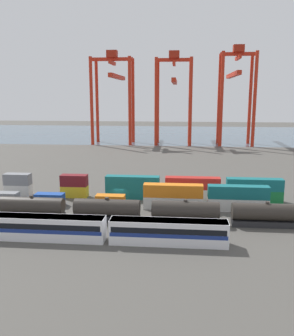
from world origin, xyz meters
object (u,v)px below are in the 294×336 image
shipping_container_3 (173,203)px  gantry_crane_west (114,87)px  shipping_container_12 (133,193)px  shipping_container_14 (192,194)px  shipping_container_2 (110,201)px  passenger_train (48,227)px  freight_tank_row (146,211)px  gantry_crane_central (174,89)px  gantry_crane_east (236,85)px

shipping_container_3 → gantry_crane_west: (-31.48, 105.62, 25.70)m
shipping_container_12 → shipping_container_14: bearing=0.0°
shipping_container_2 → shipping_container_14: size_ratio=0.50×
shipping_container_12 → passenger_train: bearing=-112.4°
shipping_container_12 → shipping_container_2: bearing=-118.3°
freight_tank_row → shipping_container_2: 11.87m
shipping_container_14 → gantry_crane_central: (-6.66, 98.97, 24.86)m
passenger_train → shipping_container_2: 19.33m
freight_tank_row → shipping_container_3: 9.78m
gantry_crane_west → shipping_container_2: bearing=-80.1°
shipping_container_3 → shipping_container_14: same height
freight_tank_row → gantry_crane_central: (2.27, 114.37, 24.00)m
passenger_train → gantry_crane_west: size_ratio=1.31×
gantry_crane_central → shipping_container_3: bearing=-88.6°
passenger_train → gantry_crane_central: (17.12, 124.05, 24.02)m
gantry_crane_west → gantry_crane_central: (28.95, 0.27, -0.84)m
passenger_train → shipping_container_3: passenger_train is taller
passenger_train → shipping_container_3: (19.65, 18.16, -0.84)m
shipping_container_2 → shipping_container_3: size_ratio=0.50×
shipping_container_14 → shipping_container_3: bearing=-120.8°
shipping_container_3 → gantry_crane_west: 113.17m
shipping_container_3 → shipping_container_14: bearing=59.2°
shipping_container_3 → shipping_container_12: bearing=143.4°
gantry_crane_west → gantry_crane_east: bearing=0.3°
shipping_container_2 → shipping_container_12: same height
gantry_crane_west → gantry_crane_east: size_ratio=0.96×
gantry_crane_west → passenger_train: bearing=-84.5°
freight_tank_row → gantry_crane_west: 119.79m
shipping_container_3 → passenger_train: bearing=-137.3°
shipping_container_2 → shipping_container_3: bearing=0.0°
shipping_container_2 → gantry_crane_east: (39.49, 105.93, 26.49)m
shipping_container_12 → gantry_crane_central: (6.79, 98.97, 24.86)m
shipping_container_14 → gantry_crane_west: size_ratio=0.28×
shipping_container_12 → shipping_container_14: 13.45m
gantry_crane_east → shipping_container_3: bearing=-104.0°
freight_tank_row → shipping_container_14: bearing=59.9°
shipping_container_12 → shipping_container_14: size_ratio=1.00×
passenger_train → gantry_crane_west: (-11.83, 123.78, 24.86)m
shipping_container_2 → gantry_crane_west: size_ratio=0.14×
gantry_crane_central → shipping_container_14: bearing=-86.1°
shipping_container_14 → gantry_crane_west: 108.03m
shipping_container_14 → gantry_crane_central: 102.26m
shipping_container_2 → gantry_crane_west: bearing=99.9°
shipping_container_3 → gantry_crane_central: bearing=91.4°
shipping_container_14 → gantry_crane_east: size_ratio=0.27×
gantry_crane_west → gantry_crane_central: 28.97m
shipping_container_3 → gantry_crane_central: gantry_crane_central is taller
freight_tank_row → shipping_container_14: freight_tank_row is taller
shipping_container_3 → shipping_container_12: size_ratio=1.00×
shipping_container_2 → shipping_container_3: same height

